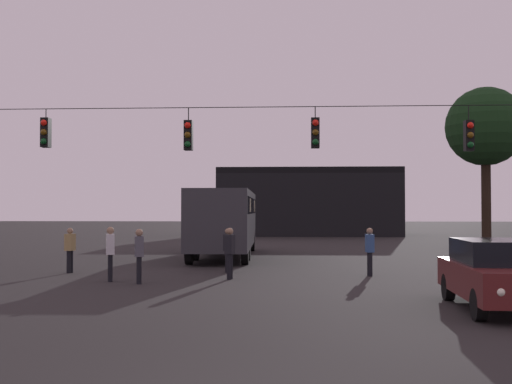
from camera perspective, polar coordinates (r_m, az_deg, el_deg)
The scene contains 12 objects.
ground_plane at distance 31.12m, azimuth 1.10°, elevation -5.61°, with size 168.00×168.00×0.00m, color black.
overhead_signal_span at distance 19.93m, azimuth -0.08°, elevation 2.30°, with size 20.42×0.44×6.14m.
city_bus at distance 29.28m, azimuth -2.81°, elevation -2.21°, with size 2.81×11.06×3.00m.
car_near_right at distance 14.82m, azimuth 21.08°, elevation -6.87°, with size 1.97×4.39×1.52m.
pedestrian_crossing_left at distance 21.12m, azimuth 10.24°, elevation -5.09°, with size 0.27×0.38×1.58m.
pedestrian_crossing_center at distance 22.71m, azimuth -16.46°, elevation -4.85°, with size 0.31×0.40×1.55m.
pedestrian_crossing_right at distance 18.94m, azimuth -10.52°, elevation -5.43°, with size 0.34×0.42×1.61m.
pedestrian_near_bus at distance 21.84m, azimuth -2.55°, elevation -5.08°, with size 0.31×0.40×1.53m.
pedestrian_trailing at distance 19.83m, azimuth -2.38°, elevation -5.29°, with size 0.31×0.40×1.61m.
pedestrian_far_side at distance 19.70m, azimuth -13.03°, elevation -5.18°, with size 0.34×0.42×1.66m.
corner_building at distance 54.25m, azimuth 4.74°, elevation -0.93°, with size 15.01×8.05×5.59m.
tree_left_silhouette at distance 39.29m, azimuth 20.03°, elevation 5.49°, with size 4.59×4.59×9.32m.
Camera 1 is at (1.04, -6.52, 2.19)m, focal length 44.25 mm.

